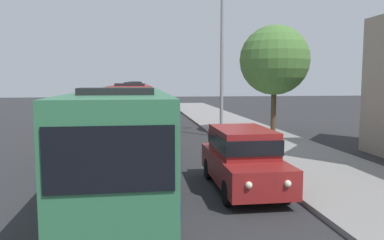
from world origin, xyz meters
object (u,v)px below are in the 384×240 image
streetlamp_mid (222,48)px  roadside_tree (275,60)px  bus_second_in_line (131,105)px  white_suv (243,156)px  bus_rear (136,90)px  bus_middle (134,97)px  bus_lead (124,131)px  bus_fourth_in_line (135,93)px

streetlamp_mid → roadside_tree: streetlamp_mid is taller
bus_second_in_line → white_suv: 15.76m
bus_rear → streetlamp_mid: (5.40, -45.47, 3.56)m
bus_middle → bus_lead: bearing=-90.0°
bus_second_in_line → bus_middle: bearing=90.0°
bus_lead → white_suv: 4.06m
white_suv → roadside_tree: 12.99m
bus_second_in_line → bus_fourth_in_line: 27.27m
streetlamp_mid → roadside_tree: (3.42, 0.54, -0.64)m
bus_lead → white_suv: size_ratio=2.63×
bus_fourth_in_line → streetlamp_mid: bearing=-80.3°
bus_middle → bus_rear: size_ratio=1.03×
bus_lead → bus_second_in_line: (-0.00, 13.76, -0.00)m
bus_lead → bus_fourth_in_line: 41.03m
bus_rear → white_suv: (3.70, -56.32, -0.66)m
bus_second_in_line → streetlamp_mid: bearing=-39.5°
bus_second_in_line → bus_middle: size_ratio=1.09×
bus_rear → roadside_tree: (8.82, -44.93, 2.92)m
bus_lead → bus_middle: size_ratio=1.11×
bus_middle → streetlamp_mid: (5.40, -18.49, 3.56)m
roadside_tree → bus_fourth_in_line: bearing=105.8°
bus_middle → bus_rear: 26.98m
bus_middle → bus_fourth_in_line: bearing=90.0°
bus_second_in_line → roadside_tree: (8.82, -3.91, 2.92)m
white_suv → roadside_tree: size_ratio=0.71×
bus_second_in_line → bus_middle: same height
bus_second_in_line → bus_lead: bearing=-90.0°
bus_middle → roadside_tree: roadside_tree is taller
bus_lead → streetlamp_mid: size_ratio=1.46×
bus_lead → bus_fourth_in_line: bearing=90.0°
bus_second_in_line → bus_fourth_in_line: same height
roadside_tree → bus_rear: bearing=101.1°
bus_rear → white_suv: size_ratio=2.30×
bus_rear → streetlamp_mid: 45.93m
bus_lead → roadside_tree: 13.54m
roadside_tree → bus_middle: bearing=116.2°
white_suv → bus_fourth_in_line: bearing=95.0°
bus_lead → bus_middle: same height
bus_lead → streetlamp_mid: streetlamp_mid is taller
bus_second_in_line → roadside_tree: size_ratio=1.83×
bus_second_in_line → bus_rear: 41.02m
bus_fourth_in_line → bus_lead: bearing=-90.0°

